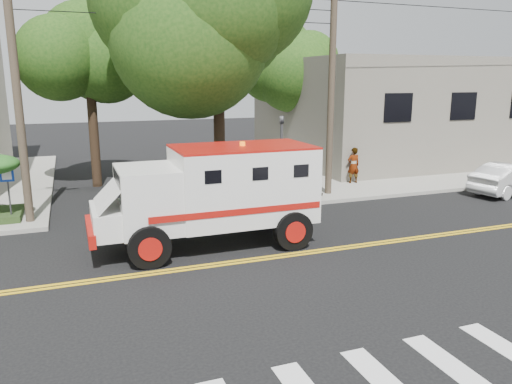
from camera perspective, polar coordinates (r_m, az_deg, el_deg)
name	(u,v)px	position (r m, az deg, el deg)	size (l,w,h in m)	color
ground	(235,262)	(14.12, -2.37, -8.03)	(100.00, 100.00, 0.00)	black
sidewalk_ne	(374,160)	(31.82, 13.33, 3.53)	(17.00, 17.00, 0.15)	gray
building_right	(392,109)	(32.75, 15.33, 9.09)	(14.00, 12.00, 6.00)	#6C675C
utility_pole_left	(17,95)	(18.62, -25.62, 9.98)	(0.28, 0.28, 9.00)	#382D23
utility_pole_right	(331,92)	(21.44, 8.59, 11.28)	(0.28, 0.28, 9.00)	#382D23
tree_main	(231,19)	(19.82, -2.89, 19.11)	(6.08, 5.70, 9.85)	black
tree_left	(96,63)	(24.38, -17.78, 13.89)	(4.48, 4.20, 7.70)	black
tree_right	(292,61)	(31.15, 4.12, 14.76)	(4.80, 4.50, 8.20)	black
traffic_signal	(281,151)	(19.99, 2.91, 4.76)	(0.15, 0.18, 3.60)	#3F3F42
accessibility_sign	(8,187)	(19.19, -26.46, 0.47)	(0.45, 0.10, 2.02)	#3F3F42
armored_truck	(216,190)	(15.09, -4.65, 0.19)	(6.71, 2.74, 3.05)	silver
parked_sedan	(511,179)	(24.85, 27.08, 1.37)	(1.47, 4.21, 1.39)	#BCBCBC
pedestrian_a	(353,165)	(24.20, 11.07, 3.01)	(0.62, 0.41, 1.70)	gray
pedestrian_b	(313,174)	(21.31, 6.58, 2.02)	(0.88, 0.69, 1.82)	gray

